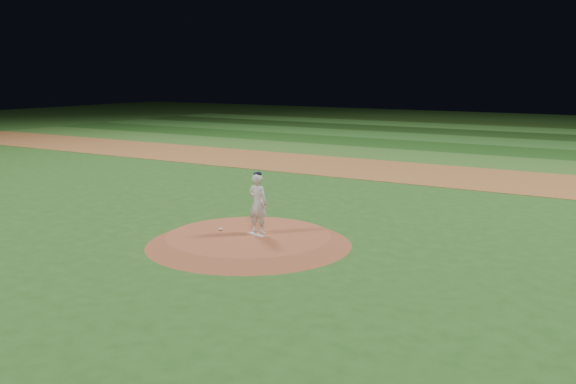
{
  "coord_description": "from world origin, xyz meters",
  "views": [
    {
      "loc": [
        9.63,
        -13.62,
        4.56
      ],
      "look_at": [
        0.0,
        2.0,
        1.1
      ],
      "focal_mm": 40.0,
      "sensor_mm": 36.0,
      "label": 1
    }
  ],
  "objects_px": {
    "pitchers_mound": "(249,239)",
    "pitching_rubber": "(256,235)",
    "rosin_bag": "(221,229)",
    "pitcher_on_mound": "(258,203)"
  },
  "relations": [
    {
      "from": "pitchers_mound",
      "to": "pitching_rubber",
      "type": "height_order",
      "value": "pitching_rubber"
    },
    {
      "from": "pitchers_mound",
      "to": "rosin_bag",
      "type": "height_order",
      "value": "rosin_bag"
    },
    {
      "from": "pitching_rubber",
      "to": "pitcher_on_mound",
      "type": "distance_m",
      "value": 0.85
    },
    {
      "from": "pitchers_mound",
      "to": "rosin_bag",
      "type": "xyz_separation_m",
      "value": [
        -0.96,
        0.02,
        0.16
      ]
    },
    {
      "from": "rosin_bag",
      "to": "pitching_rubber",
      "type": "bearing_deg",
      "value": 3.37
    },
    {
      "from": "rosin_bag",
      "to": "pitcher_on_mound",
      "type": "bearing_deg",
      "value": 15.04
    },
    {
      "from": "pitching_rubber",
      "to": "pitcher_on_mound",
      "type": "xyz_separation_m",
      "value": [
        -0.09,
        0.22,
        0.82
      ]
    },
    {
      "from": "pitcher_on_mound",
      "to": "pitching_rubber",
      "type": "bearing_deg",
      "value": -67.59
    },
    {
      "from": "pitching_rubber",
      "to": "pitcher_on_mound",
      "type": "height_order",
      "value": "pitcher_on_mound"
    },
    {
      "from": "pitchers_mound",
      "to": "pitching_rubber",
      "type": "relative_size",
      "value": 10.1
    }
  ]
}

